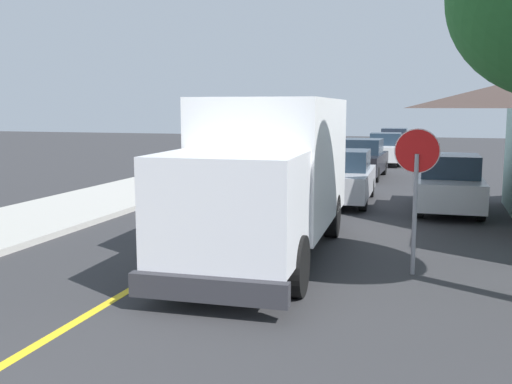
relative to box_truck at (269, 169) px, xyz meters
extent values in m
cube|color=gold|center=(-1.56, 1.13, -1.76)|extent=(0.16, 56.00, 0.01)
cube|color=white|center=(-0.03, 0.73, 0.13)|extent=(2.62, 5.10, 2.60)
cube|color=silver|center=(0.12, -2.76, -0.32)|extent=(2.37, 2.10, 1.70)
cube|color=#1E2D3D|center=(0.16, -3.66, 0.06)|extent=(2.04, 0.17, 0.75)
cube|color=#2D2D33|center=(0.17, -3.84, -1.35)|extent=(2.41, 0.31, 0.36)
cylinder|color=black|center=(1.16, -2.52, -1.27)|extent=(0.34, 1.01, 1.00)
cylinder|color=black|center=(-0.94, -2.61, -1.27)|extent=(0.34, 1.01, 1.00)
cylinder|color=black|center=(0.96, 2.03, -1.27)|extent=(0.34, 1.01, 1.00)
cylinder|color=black|center=(-1.14, 1.94, -1.27)|extent=(0.34, 1.01, 1.00)
cube|color=#B7B7BC|center=(0.41, 7.12, -1.12)|extent=(1.94, 4.46, 0.76)
cube|color=#1E2D3D|center=(0.41, 7.27, -0.42)|extent=(1.64, 1.85, 0.64)
cylinder|color=black|center=(1.25, 5.74, -1.45)|extent=(0.24, 0.65, 0.64)
cylinder|color=black|center=(-0.33, 5.69, -1.45)|extent=(0.24, 0.65, 0.64)
cylinder|color=black|center=(1.16, 8.55, -1.45)|extent=(0.24, 0.65, 0.64)
cylinder|color=black|center=(-0.42, 8.50, -1.45)|extent=(0.24, 0.65, 0.64)
cube|color=black|center=(0.19, 14.03, -1.12)|extent=(1.90, 4.44, 0.76)
cube|color=#1E2D3D|center=(0.19, 14.18, -0.42)|extent=(1.62, 1.84, 0.64)
cylinder|color=black|center=(0.94, 12.61, -1.45)|extent=(0.23, 0.64, 0.64)
cylinder|color=black|center=(-0.64, 12.64, -1.45)|extent=(0.23, 0.64, 0.64)
cylinder|color=black|center=(1.01, 15.42, -1.45)|extent=(0.23, 0.64, 0.64)
cylinder|color=black|center=(-0.57, 15.46, -1.45)|extent=(0.23, 0.64, 0.64)
cube|color=silver|center=(0.65, 20.52, -1.12)|extent=(1.99, 4.47, 0.76)
cube|color=#1E2D3D|center=(0.64, 20.67, -0.42)|extent=(1.66, 1.87, 0.64)
cylinder|color=black|center=(1.50, 19.15, -1.45)|extent=(0.25, 0.65, 0.64)
cylinder|color=black|center=(-0.08, 19.08, -1.45)|extent=(0.25, 0.65, 0.64)
cylinder|color=black|center=(1.38, 21.96, -1.45)|extent=(0.25, 0.65, 0.64)
cylinder|color=black|center=(-0.20, 21.89, -1.45)|extent=(0.25, 0.65, 0.64)
cube|color=maroon|center=(0.59, 27.92, -1.12)|extent=(1.83, 4.41, 0.76)
cube|color=#1E2D3D|center=(0.58, 28.07, -0.42)|extent=(1.60, 1.81, 0.64)
cylinder|color=black|center=(1.39, 26.51, -1.45)|extent=(0.22, 0.64, 0.64)
cylinder|color=black|center=(-0.19, 26.50, -1.45)|extent=(0.22, 0.64, 0.64)
cylinder|color=black|center=(1.37, 29.33, -1.45)|extent=(0.22, 0.64, 0.64)
cylinder|color=black|center=(-0.21, 29.32, -1.45)|extent=(0.22, 0.64, 0.64)
cube|color=#B7B7BC|center=(3.64, 6.49, -1.12)|extent=(1.85, 4.42, 0.76)
cube|color=#1E2D3D|center=(3.65, 6.34, -0.42)|extent=(1.61, 1.82, 0.64)
cylinder|color=black|center=(2.84, 7.89, -1.45)|extent=(0.23, 0.64, 0.64)
cylinder|color=black|center=(4.42, 7.91, -1.45)|extent=(0.23, 0.64, 0.64)
cylinder|color=black|center=(2.87, 5.08, -1.45)|extent=(0.23, 0.64, 0.64)
cylinder|color=black|center=(4.45, 5.09, -1.45)|extent=(0.23, 0.64, 0.64)
cylinder|color=gray|center=(2.91, -0.66, -0.67)|extent=(0.08, 0.08, 2.20)
cylinder|color=red|center=(2.91, -0.63, 0.48)|extent=(0.76, 0.03, 0.76)
cylinder|color=white|center=(2.91, -0.61, 0.48)|extent=(0.80, 0.02, 0.80)
camera|label=1|loc=(3.23, -11.41, 1.25)|focal=41.09mm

